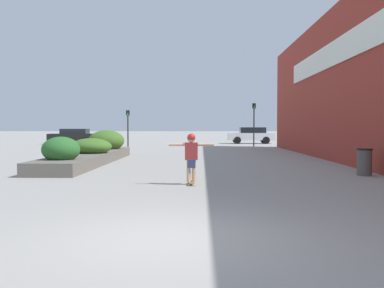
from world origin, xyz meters
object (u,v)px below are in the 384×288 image
Objects in this scene: trash_bin at (364,162)px; car_center_right at (73,136)px; skateboard at (191,182)px; skateboarder at (191,153)px; traffic_light_left at (128,122)px; car_leftmost at (251,135)px; car_center_left at (344,136)px; traffic_light_right at (254,117)px.

trash_bin is 32.51m from car_center_right.
skateboarder reaches higher than skateboard.
car_center_right reaches higher than trash_bin.
skateboard is at bearing -157.32° from trash_bin.
skateboarder is at bearing -75.87° from traffic_light_left.
car_leftmost is 1.48× the size of traffic_light_left.
traffic_light_right is at bearing -64.75° from car_center_left.
car_center_left is at bearing 73.03° from trash_bin.
skateboard is 0.71× the size of trash_bin.
car_center_left is at bearing 25.25° from traffic_light_right.
traffic_light_right is (10.85, 0.80, 0.38)m from traffic_light_left.
car_center_left is (8.73, -1.94, -0.08)m from car_leftmost.
car_center_right is 1.48× the size of traffic_light_left.
car_leftmost is (5.39, 30.84, 0.80)m from skateboard.
skateboard is 0.15× the size of car_leftmost.
trash_bin is 28.31m from car_leftmost.
trash_bin is at bearing -60.36° from traffic_light_left.
car_leftmost is 1.15× the size of car_center_left.
car_center_left is at bearing 14.41° from traffic_light_left.
skateboard is 31.32m from car_leftmost.
car_center_left is at bearing -102.54° from car_leftmost.
car_leftmost reaches higher than trash_bin.
skateboard is at bearing -75.87° from traffic_light_left.
car_center_right is at bearing 164.47° from traffic_light_right.
trash_bin is at bearing 18.02° from skateboard.
traffic_light_right is (4.88, 24.54, 1.57)m from skateboarder.
car_center_right is at bearing 138.74° from traffic_light_left.
car_leftmost is at bearing -102.54° from car_center_left.
car_leftmost is at bearing -85.12° from car_center_right.
trash_bin is 22.12m from traffic_light_right.
skateboarder is (0.00, 0.00, 0.89)m from skateboard.
car_center_right is (-12.35, 29.32, -0.16)m from skateboarder.
trash_bin is (6.08, 2.54, -0.48)m from skateboarder.
traffic_light_right reaches higher than car_leftmost.
traffic_light_right is (-0.51, -6.30, 1.66)m from car_leftmost.
skateboarder is at bearing -101.24° from traffic_light_right.
skateboard is at bearing -95.56° from skateboarder.
traffic_light_right is at bearing 4.24° from traffic_light_left.
traffic_light_right is at bearing 74.10° from skateboard.
traffic_light_left is (-5.97, 23.73, 1.20)m from skateboarder.
traffic_light_right reaches higher than skateboarder.
traffic_light_right is at bearing 175.38° from car_leftmost.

